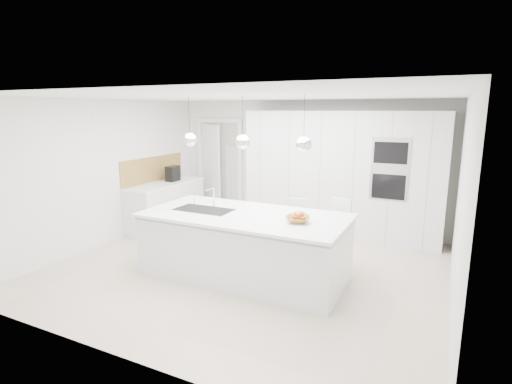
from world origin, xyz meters
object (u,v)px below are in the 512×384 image
at_px(espresso_machine, 173,174).
at_px(bar_stool_left, 295,231).
at_px(island_base, 244,247).
at_px(bar_stool_right, 338,235).
at_px(fruit_bowl, 298,219).

relative_size(espresso_machine, bar_stool_left, 0.32).
distance_m(island_base, bar_stool_right, 1.41).
distance_m(espresso_machine, bar_stool_right, 3.77).
height_order(fruit_bowl, espresso_machine, espresso_machine).
bearing_deg(espresso_machine, bar_stool_right, -16.07).
height_order(espresso_machine, bar_stool_left, espresso_machine).
relative_size(island_base, espresso_machine, 9.13).
bearing_deg(island_base, bar_stool_left, 62.57).
bearing_deg(island_base, espresso_machine, 145.72).
relative_size(bar_stool_left, bar_stool_right, 0.94).
bearing_deg(fruit_bowl, espresso_machine, 152.33).
bearing_deg(fruit_bowl, island_base, 178.30).
xyz_separation_m(island_base, bar_stool_left, (0.45, 0.86, 0.06)).
bearing_deg(fruit_bowl, bar_stool_right, 71.43).
bearing_deg(fruit_bowl, bar_stool_left, 112.08).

